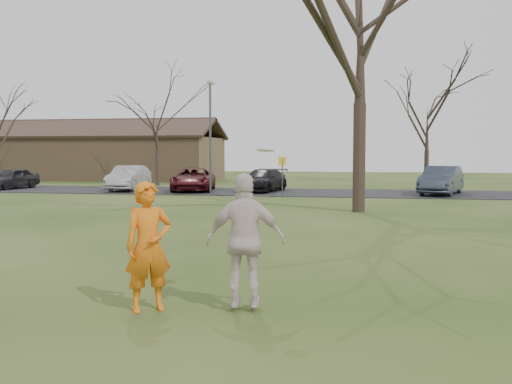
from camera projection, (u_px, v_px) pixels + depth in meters
ground at (204, 317)px, 8.11m from camera, size 120.00×120.00×0.00m
parking_strip at (325, 193)px, 32.62m from camera, size 62.00×6.50×0.04m
player_defender at (149, 246)px, 8.41m from camera, size 0.83×0.77×1.90m
car_0 at (12, 178)px, 35.80m from camera, size 2.02×3.97×1.30m
car_1 at (129, 178)px, 34.33m from camera, size 1.96×4.59×1.47m
car_2 at (193, 179)px, 33.76m from camera, size 3.06×5.20×1.36m
car_3 at (263, 180)px, 33.31m from camera, size 2.64×4.75×1.30m
car_5 at (441, 180)px, 30.95m from camera, size 2.98×4.92×1.53m
catching_play at (246, 240)px, 8.35m from camera, size 1.20×0.70×2.32m
building at (99, 157)px, 48.92m from camera, size 20.60×8.50×5.14m
lamp_post at (210, 121)px, 31.00m from camera, size 0.34×0.34×6.27m
sign_yellow at (282, 169)px, 29.95m from camera, size 0.35×0.35×2.08m
big_tree at (361, 29)px, 21.96m from camera, size 9.00×9.00×14.00m
small_tree_row at (400, 127)px, 36.50m from camera, size 55.00×5.90×8.50m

